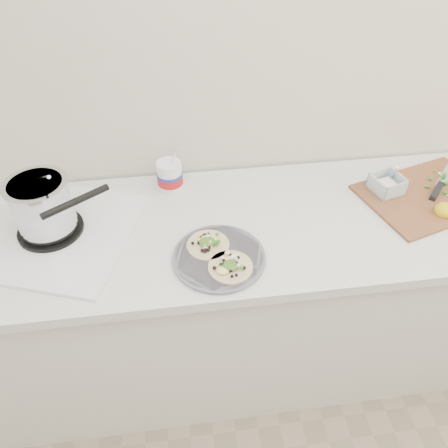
{
  "coord_description": "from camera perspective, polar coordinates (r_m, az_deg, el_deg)",
  "views": [
    {
      "loc": [
        -0.16,
        0.29,
        1.93
      ],
      "look_at": [
        -0.01,
        1.35,
        0.96
      ],
      "focal_mm": 35.0,
      "sensor_mm": 36.0,
      "label": 1
    }
  ],
  "objects": [
    {
      "name": "taco_plate",
      "position": [
        1.4,
        -0.67,
        -4.14
      ],
      "size": [
        0.3,
        0.3,
        0.04
      ],
      "rotation": [
        0.0,
        0.0,
        0.24
      ],
      "color": "slate",
      "rests_on": "counter"
    },
    {
      "name": "cutboard",
      "position": [
        1.81,
        24.79,
        3.86
      ],
      "size": [
        0.56,
        0.46,
        0.08
      ],
      "rotation": [
        0.0,
        0.0,
        0.29
      ],
      "color": "brown",
      "rests_on": "counter"
    },
    {
      "name": "tub",
      "position": [
        1.66,
        -7.03,
        6.54
      ],
      "size": [
        0.1,
        0.1,
        0.22
      ],
      "rotation": [
        0.0,
        0.0,
        -0.43
      ],
      "color": "white",
      "rests_on": "counter"
    },
    {
      "name": "stove",
      "position": [
        1.56,
        -22.25,
        1.1
      ],
      "size": [
        0.67,
        0.64,
        0.26
      ],
      "rotation": [
        0.0,
        0.0,
        -0.33
      ],
      "color": "silver",
      "rests_on": "counter"
    },
    {
      "name": "counter",
      "position": [
        1.87,
        0.06,
        -9.9
      ],
      "size": [
        2.44,
        0.66,
        0.9
      ],
      "color": "silver",
      "rests_on": "ground"
    }
  ]
}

